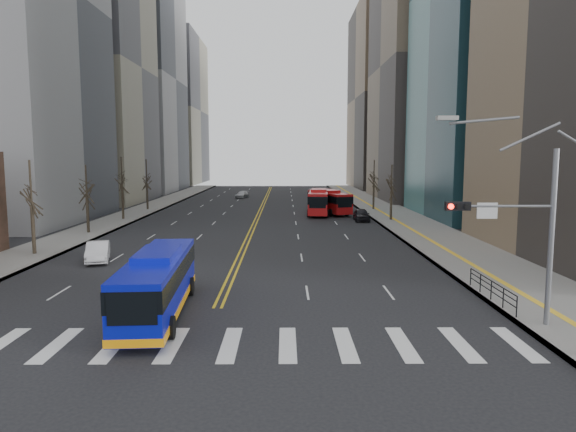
{
  "coord_description": "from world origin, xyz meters",
  "views": [
    {
      "loc": [
        3.43,
        -20.26,
        7.7
      ],
      "look_at": [
        3.64,
        12.48,
        3.83
      ],
      "focal_mm": 32.0,
      "sensor_mm": 36.0,
      "label": 1
    }
  ],
  "objects": [
    {
      "name": "car_dark_far",
      "position": [
        12.5,
        70.42,
        0.56
      ],
      "size": [
        2.24,
        4.2,
        1.12
      ],
      "primitive_type": "imported",
      "rotation": [
        0.0,
        0.0,
        0.09
      ],
      "color": "black",
      "rests_on": "ground"
    },
    {
      "name": "crosswalk",
      "position": [
        0.0,
        0.0,
        0.01
      ],
      "size": [
        26.7,
        4.0,
        0.01
      ],
      "color": "silver",
      "rests_on": "ground"
    },
    {
      "name": "blue_bus",
      "position": [
        -2.7,
        4.0,
        1.66
      ],
      "size": [
        3.02,
        10.88,
        3.16
      ],
      "color": "#0B13B2",
      "rests_on": "ground"
    },
    {
      "name": "sidewalk_left",
      "position": [
        -16.5,
        45.0,
        0.07
      ],
      "size": [
        5.0,
        130.0,
        0.15
      ],
      "primitive_type": "cube",
      "color": "gray",
      "rests_on": "ground"
    },
    {
      "name": "signal_mast",
      "position": [
        13.77,
        2.0,
        4.86
      ],
      "size": [
        5.37,
        0.37,
        9.39
      ],
      "color": "gray",
      "rests_on": "ground"
    },
    {
      "name": "pedestrian_railing",
      "position": [
        14.3,
        6.0,
        0.82
      ],
      "size": [
        0.06,
        6.06,
        1.02
      ],
      "color": "black",
      "rests_on": "sidewalk_right"
    },
    {
      "name": "street_trees",
      "position": [
        -7.18,
        34.55,
        4.87
      ],
      "size": [
        35.2,
        47.2,
        7.6
      ],
      "color": "#2B231A",
      "rests_on": "ground"
    },
    {
      "name": "office_towers",
      "position": [
        0.12,
        68.51,
        23.92
      ],
      "size": [
        83.0,
        134.0,
        58.0
      ],
      "color": "gray",
      "rests_on": "ground"
    },
    {
      "name": "centerline",
      "position": [
        0.0,
        55.0,
        0.01
      ],
      "size": [
        0.55,
        100.0,
        0.01
      ],
      "color": "gold",
      "rests_on": "ground"
    },
    {
      "name": "car_silver",
      "position": [
        -4.41,
        73.16,
        0.6
      ],
      "size": [
        2.57,
        4.41,
        1.2
      ],
      "primitive_type": "imported",
      "rotation": [
        0.0,
        0.0,
        -0.23
      ],
      "color": "#AFAFB4",
      "rests_on": "ground"
    },
    {
      "name": "car_white",
      "position": [
        -10.25,
        16.71,
        0.72
      ],
      "size": [
        2.68,
        4.63,
        1.44
      ],
      "primitive_type": "imported",
      "rotation": [
        0.0,
        0.0,
        0.28
      ],
      "color": "silver",
      "rests_on": "ground"
    },
    {
      "name": "red_bus_far",
      "position": [
        9.31,
        47.73,
        1.77
      ],
      "size": [
        5.37,
        10.11,
        3.17
      ],
      "color": "red",
      "rests_on": "ground"
    },
    {
      "name": "sidewalk_right",
      "position": [
        17.5,
        45.0,
        0.07
      ],
      "size": [
        7.0,
        130.0,
        0.15
      ],
      "primitive_type": "cube",
      "color": "gray",
      "rests_on": "ground"
    },
    {
      "name": "car_dark_mid",
      "position": [
        12.5,
        39.94,
        0.73
      ],
      "size": [
        1.85,
        4.31,
        1.45
      ],
      "primitive_type": "imported",
      "rotation": [
        0.0,
        0.0,
        -0.03
      ],
      "color": "black",
      "rests_on": "ground"
    },
    {
      "name": "red_bus_near",
      "position": [
        7.89,
        46.8,
        1.87
      ],
      "size": [
        3.41,
        10.69,
        3.35
      ],
      "color": "red",
      "rests_on": "ground"
    },
    {
      "name": "ground",
      "position": [
        0.0,
        0.0,
        0.0
      ],
      "size": [
        220.0,
        220.0,
        0.0
      ],
      "primitive_type": "plane",
      "color": "black"
    }
  ]
}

